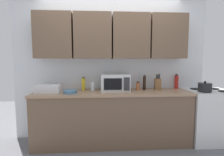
% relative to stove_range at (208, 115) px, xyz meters
% --- Properties ---
extents(wall_back_with_cabinets, '(3.47, 0.38, 2.60)m').
position_rel_stove_range_xyz_m(wall_back_with_cabinets, '(-1.69, 0.25, 1.13)').
color(wall_back_with_cabinets, white).
rests_on(wall_back_with_cabinets, ground_plane).
extents(counter_run, '(2.60, 0.63, 0.90)m').
position_rel_stove_range_xyz_m(counter_run, '(-1.69, 0.02, -0.00)').
color(counter_run, brown).
rests_on(counter_run, ground_plane).
extents(stove_range, '(0.76, 0.64, 0.91)m').
position_rel_stove_range_xyz_m(stove_range, '(0.00, 0.00, 0.00)').
color(stove_range, silver).
rests_on(stove_range, ground_plane).
extents(kettle, '(0.21, 0.21, 0.17)m').
position_rel_stove_range_xyz_m(kettle, '(-0.17, -0.14, 0.53)').
color(kettle, black).
rests_on(kettle, stove_range).
extents(microwave, '(0.48, 0.37, 0.28)m').
position_rel_stove_range_xyz_m(microwave, '(-1.64, 0.07, 0.59)').
color(microwave, silver).
rests_on(microwave, counter_run).
extents(dish_rack, '(0.38, 0.30, 0.12)m').
position_rel_stove_range_xyz_m(dish_rack, '(-2.73, 0.02, 0.51)').
color(dish_rack, silver).
rests_on(dish_rack, counter_run).
extents(knife_block, '(0.11, 0.13, 0.28)m').
position_rel_stove_range_xyz_m(knife_block, '(-0.88, 0.12, 0.55)').
color(knife_block, brown).
rests_on(knife_block, counter_run).
extents(bottle_yellow_mustard, '(0.06, 0.06, 0.23)m').
position_rel_stove_range_xyz_m(bottle_yellow_mustard, '(-2.18, 0.17, 0.56)').
color(bottle_yellow_mustard, gold).
rests_on(bottle_yellow_mustard, counter_run).
extents(bottle_clear_tall, '(0.07, 0.07, 0.16)m').
position_rel_stove_range_xyz_m(bottle_clear_tall, '(-2.02, 0.10, 0.52)').
color(bottle_clear_tall, silver).
rests_on(bottle_clear_tall, counter_run).
extents(bottle_red_sauce, '(0.07, 0.07, 0.27)m').
position_rel_stove_range_xyz_m(bottle_red_sauce, '(-0.48, 0.24, 0.57)').
color(bottle_red_sauce, red).
rests_on(bottle_red_sauce, counter_run).
extents(bottle_soy_dark, '(0.05, 0.05, 0.26)m').
position_rel_stove_range_xyz_m(bottle_soy_dark, '(-1.11, 0.15, 0.57)').
color(bottle_soy_dark, black).
rests_on(bottle_soy_dark, counter_run).
extents(bottle_spice_jar, '(0.06, 0.06, 0.15)m').
position_rel_stove_range_xyz_m(bottle_spice_jar, '(-1.23, 0.12, 0.52)').
color(bottle_spice_jar, '#BC6638').
rests_on(bottle_spice_jar, counter_run).
extents(bowl_ceramic_small, '(0.22, 0.22, 0.05)m').
position_rel_stove_range_xyz_m(bowl_ceramic_small, '(-2.36, -0.11, 0.47)').
color(bowl_ceramic_small, teal).
rests_on(bowl_ceramic_small, counter_run).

